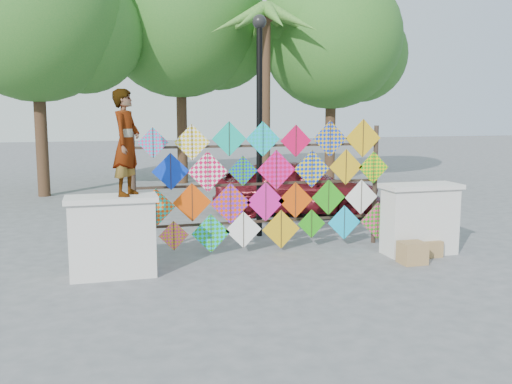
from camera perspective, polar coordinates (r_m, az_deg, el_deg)
ground at (r=9.95m, az=1.79°, el=-6.91°), size 80.00×80.00×0.00m
parapet_left at (r=9.19m, az=-14.16°, el=-4.28°), size 1.40×0.65×1.28m
parapet_right at (r=10.73m, az=16.06°, el=-2.56°), size 1.40×0.65×1.28m
kite_rack at (r=10.43m, az=1.29°, el=0.58°), size 5.00×0.24×2.43m
tree_west at (r=18.48m, az=-20.93°, el=16.37°), size 5.85×5.20×8.01m
tree_mid at (r=20.66m, az=-7.32°, el=17.02°), size 6.30×5.60×8.61m
tree_east at (r=20.46m, az=7.81°, el=14.87°), size 5.40×4.80×7.42m
palm_tree at (r=18.05m, az=1.01°, el=15.73°), size 3.62×3.62×5.83m
vendor_woman at (r=9.00m, az=-12.83°, el=4.83°), size 0.62×0.71×1.64m
sedan at (r=14.24m, az=4.15°, el=0.54°), size 4.41×3.14×1.39m
lamppost at (r=11.61m, az=0.33°, el=8.69°), size 0.28×0.28×4.46m
cardboard_box_near at (r=10.10m, az=15.37°, el=-5.89°), size 0.42×0.37×0.37m
cardboard_box_far at (r=10.70m, az=17.01°, el=-5.40°), size 0.35×0.32×0.29m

